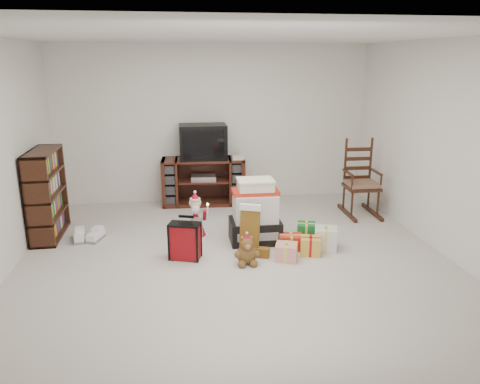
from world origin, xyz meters
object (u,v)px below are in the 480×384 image
gift_pile (255,215)px  crt_television (203,142)px  tv_stand (204,181)px  bookshelf (47,196)px  santa_figurine (238,216)px  sneaker_pair (88,236)px  teddy_bear (247,252)px  rocking_chair (360,188)px  mrs_claus_figurine (196,221)px  red_suitcase (185,241)px  gift_cluster (306,241)px

gift_pile → crt_television: (-0.53, 1.73, 0.66)m
tv_stand → bookshelf: size_ratio=1.16×
santa_figurine → sneaker_pair: 1.98m
tv_stand → bookshelf: (-2.12, -1.12, 0.18)m
teddy_bear → crt_television: crt_television is taller
bookshelf → rocking_chair: 4.42m
rocking_chair → crt_television: crt_television is taller
bookshelf → mrs_claus_figurine: size_ratio=1.83×
teddy_bear → red_suitcase: bearing=160.8°
gift_pile → santa_figurine: gift_pile is taller
bookshelf → gift_cluster: bearing=-17.1°
santa_figurine → sneaker_pair: santa_figurine is taller
tv_stand → gift_cluster: tv_stand is taller
tv_stand → mrs_claus_figurine: size_ratio=2.11×
tv_stand → sneaker_pair: 2.13m
mrs_claus_figurine → gift_cluster: (1.31, -0.62, -0.12)m
gift_pile → sneaker_pair: (-2.14, 0.34, -0.30)m
red_suitcase → crt_television: size_ratio=0.70×
bookshelf → gift_cluster: (3.21, -0.99, -0.43)m
rocking_chair → red_suitcase: bearing=-152.2°
santa_figurine → sneaker_pair: (-1.97, -0.01, -0.17)m
gift_pile → gift_cluster: (0.56, -0.40, -0.23)m
mrs_claus_figurine → gift_cluster: mrs_claus_figurine is taller
santa_figurine → gift_cluster: bearing=-45.9°
teddy_bear → sneaker_pair: 2.17m
red_suitcase → bookshelf: bearing=167.6°
red_suitcase → mrs_claus_figurine: size_ratio=0.82×
crt_television → bookshelf: bearing=-150.9°
rocking_chair → mrs_claus_figurine: rocking_chair is taller
tv_stand → teddy_bear: bearing=-78.8°
tv_stand → mrs_claus_figurine: tv_stand is taller
gift_pile → sneaker_pair: 2.19m
bookshelf → teddy_bear: (2.43, -1.26, -0.41)m
mrs_claus_figurine → sneaker_pair: size_ratio=1.58×
rocking_chair → santa_figurine: bearing=-162.9°
red_suitcase → santa_figurine: 1.08m
mrs_claus_figurine → crt_television: bearing=81.8°
tv_stand → crt_television: size_ratio=1.80×
gift_pile → red_suitcase: size_ratio=1.55×
santa_figurine → sneaker_pair: size_ratio=1.47×
sneaker_pair → santa_figurine: bearing=3.7°
tv_stand → gift_pile: gift_pile is taller
rocking_chair → sneaker_pair: rocking_chair is taller
teddy_bear → gift_cluster: teddy_bear is taller
sneaker_pair → gift_cluster: size_ratio=0.49×
red_suitcase → mrs_claus_figurine: bearing=93.8°
teddy_bear → mrs_claus_figurine: mrs_claus_figurine is taller
rocking_chair → mrs_claus_figurine: 2.60m
bookshelf → red_suitcase: bookshelf is taller
mrs_claus_figurine → gift_pile: bearing=-16.1°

